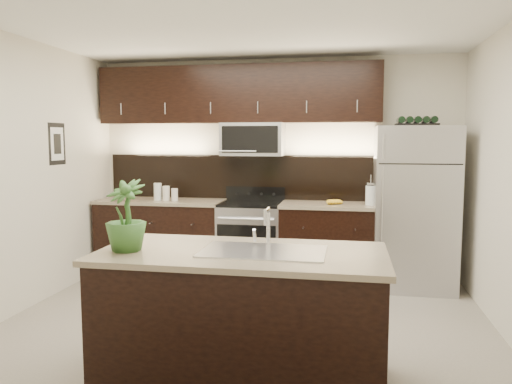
# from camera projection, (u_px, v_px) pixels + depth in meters

# --- Properties ---
(ground) EXTENTS (4.50, 4.50, 0.00)m
(ground) POSITION_uv_depth(u_px,v_px,m) (243.00, 328.00, 4.50)
(ground) COLOR gray
(ground) RESTS_ON ground
(room_walls) EXTENTS (4.52, 4.02, 2.71)m
(room_walls) POSITION_uv_depth(u_px,v_px,m) (229.00, 140.00, 4.31)
(room_walls) COLOR beige
(room_walls) RESTS_ON ground
(counter_run) EXTENTS (3.51, 0.65, 0.94)m
(counter_run) POSITION_uv_depth(u_px,v_px,m) (235.00, 239.00, 6.19)
(counter_run) COLOR black
(counter_run) RESTS_ON ground
(upper_fixtures) EXTENTS (3.49, 0.40, 1.66)m
(upper_fixtures) POSITION_uv_depth(u_px,v_px,m) (239.00, 104.00, 6.15)
(upper_fixtures) COLOR black
(upper_fixtures) RESTS_ON counter_run
(island) EXTENTS (1.96, 0.96, 0.94)m
(island) POSITION_uv_depth(u_px,v_px,m) (242.00, 317.00, 3.46)
(island) COLOR black
(island) RESTS_ON ground
(sink_faucet) EXTENTS (0.84, 0.50, 0.28)m
(sink_faucet) POSITION_uv_depth(u_px,v_px,m) (264.00, 249.00, 3.39)
(sink_faucet) COLOR silver
(sink_faucet) RESTS_ON island
(refrigerator) EXTENTS (0.89, 0.80, 1.85)m
(refrigerator) POSITION_uv_depth(u_px,v_px,m) (414.00, 208.00, 5.70)
(refrigerator) COLOR #B2B2B7
(refrigerator) RESTS_ON ground
(wine_rack) EXTENTS (0.46, 0.28, 0.11)m
(wine_rack) POSITION_uv_depth(u_px,v_px,m) (417.00, 122.00, 5.60)
(wine_rack) COLOR black
(wine_rack) RESTS_ON refrigerator
(plant) EXTENTS (0.33, 0.33, 0.49)m
(plant) POSITION_uv_depth(u_px,v_px,m) (126.00, 215.00, 3.39)
(plant) COLOR #326227
(plant) RESTS_ON island
(canisters) EXTENTS (0.32, 0.12, 0.22)m
(canisters) POSITION_uv_depth(u_px,v_px,m) (164.00, 193.00, 6.23)
(canisters) COLOR silver
(canisters) RESTS_ON counter_run
(french_press) EXTENTS (0.12, 0.12, 0.34)m
(french_press) POSITION_uv_depth(u_px,v_px,m) (370.00, 194.00, 5.78)
(french_press) COLOR silver
(french_press) RESTS_ON counter_run
(bananas) EXTENTS (0.25, 0.22, 0.06)m
(bananas) POSITION_uv_depth(u_px,v_px,m) (329.00, 202.00, 5.85)
(bananas) COLOR gold
(bananas) RESTS_ON counter_run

